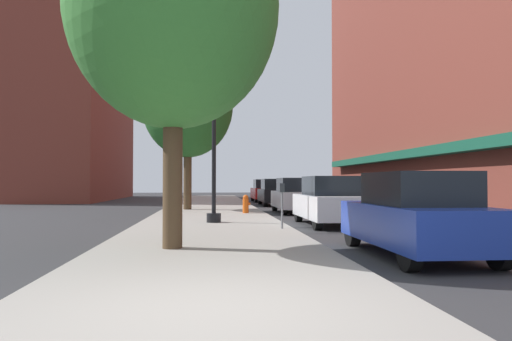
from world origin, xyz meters
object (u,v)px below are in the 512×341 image
object	(u,v)px
car_red	(265,191)
fire_hydrant	(246,204)
parking_meter_near	(282,200)
car_silver	(295,196)
tree_near	(188,106)
tree_mid	(173,8)
car_black	(275,193)
car_blue	(415,215)
lamppost	(214,130)
car_white	(330,201)

from	to	relation	value
car_red	fire_hydrant	bearing A→B (deg)	-100.23
parking_meter_near	car_silver	size ratio (longest dim) A/B	0.30
parking_meter_near	tree_near	xyz separation A→B (m)	(-3.20, 10.24, 4.29)
tree_near	car_red	size ratio (longest dim) A/B	1.79
fire_hydrant	tree_mid	world-z (taller)	tree_mid
tree_near	fire_hydrant	bearing A→B (deg)	-49.48
fire_hydrant	tree_near	distance (m)	6.25
fire_hydrant	car_black	bearing A→B (deg)	74.72
fire_hydrant	car_blue	world-z (taller)	car_blue
fire_hydrant	car_black	distance (m)	9.45
lamppost	car_blue	xyz separation A→B (m)	(3.91, -7.08, -2.39)
car_red	car_white	bearing A→B (deg)	-90.66
lamppost	fire_hydrant	xyz separation A→B (m)	(1.42, 4.79, -2.68)
parking_meter_near	car_blue	xyz separation A→B (m)	(1.95, -4.74, -0.14)
fire_hydrant	tree_near	world-z (taller)	tree_near
tree_near	car_silver	size ratio (longest dim) A/B	1.79
car_silver	car_black	world-z (taller)	same
tree_near	car_blue	distance (m)	16.44
tree_mid	fire_hydrant	bearing A→B (deg)	78.29
lamppost	car_white	bearing A→B (deg)	-2.92
tree_mid	car_white	xyz separation A→B (m)	(4.79, 6.09, -4.23)
lamppost	tree_near	xyz separation A→B (m)	(-1.24, 7.89, 2.04)
fire_hydrant	tree_mid	bearing A→B (deg)	-101.71
tree_near	car_white	size ratio (longest dim) A/B	1.79
car_blue	car_red	bearing A→B (deg)	88.49
parking_meter_near	car_blue	bearing A→B (deg)	-67.62
parking_meter_near	car_black	xyz separation A→B (m)	(1.95, 16.24, -0.14)
lamppost	car_red	xyz separation A→B (m)	(3.91, 19.56, -2.39)
lamppost	car_red	size ratio (longest dim) A/B	1.37
car_black	tree_near	bearing A→B (deg)	-130.74
car_black	fire_hydrant	bearing A→B (deg)	-105.42
parking_meter_near	tree_mid	bearing A→B (deg)	-125.66
car_white	car_red	bearing A→B (deg)	91.27
car_silver	car_black	xyz separation A→B (m)	(0.00, 7.39, 0.00)
car_blue	car_white	bearing A→B (deg)	88.49
lamppost	fire_hydrant	distance (m)	5.67
parking_meter_near	car_black	bearing A→B (deg)	83.15
tree_mid	lamppost	bearing A→B (deg)	82.03
fire_hydrant	car_black	size ratio (longest dim) A/B	0.18
tree_near	car_blue	size ratio (longest dim) A/B	1.79
parking_meter_near	tree_near	size ratio (longest dim) A/B	0.17
lamppost	tree_near	size ratio (longest dim) A/B	0.76
tree_near	car_white	distance (m)	10.57
fire_hydrant	car_silver	world-z (taller)	car_silver
tree_near	tree_mid	size ratio (longest dim) A/B	1.04
parking_meter_near	tree_near	world-z (taller)	tree_near
parking_meter_near	tree_mid	world-z (taller)	tree_mid
parking_meter_near	tree_near	bearing A→B (deg)	107.35
parking_meter_near	car_blue	world-z (taller)	car_blue
car_black	car_blue	bearing A→B (deg)	-90.13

